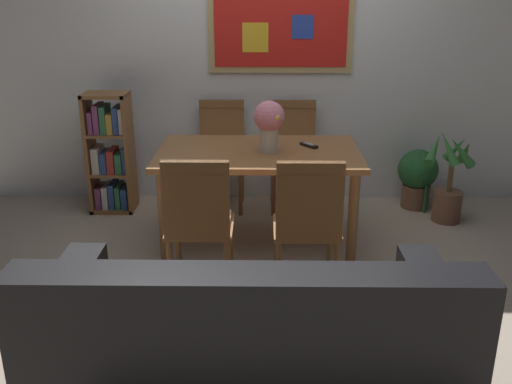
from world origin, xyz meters
TOP-DOWN VIEW (x-y plane):
  - ground_plane at (0.00, 0.00)m, footprint 12.00×12.00m
  - wall_back_with_painting at (0.00, 1.44)m, footprint 5.20×0.14m
  - dining_table at (-0.04, 0.38)m, footprint 1.43×0.89m
  - dining_chair_far_right at (0.25, 1.19)m, footprint 0.40×0.41m
  - dining_chair_near_right at (0.26, -0.41)m, footprint 0.40×0.41m
  - dining_chair_near_left at (-0.38, -0.40)m, footprint 0.40×0.41m
  - dining_chair_far_left at (-0.36, 1.19)m, footprint 0.40×0.41m
  - leather_couch at (-0.06, -1.41)m, footprint 1.80×0.84m
  - bookshelf at (-1.28, 1.06)m, footprint 0.36×0.28m
  - potted_ivy at (1.32, 1.15)m, footprint 0.34×0.34m
  - potted_palm at (1.50, 0.84)m, footprint 0.39×0.40m
  - flower_vase at (0.04, 0.36)m, footprint 0.22×0.22m
  - tv_remote at (0.33, 0.49)m, footprint 0.13×0.15m

SIDE VIEW (x-z plane):
  - ground_plane at x=0.00m, z-range 0.00..0.00m
  - potted_ivy at x=1.32m, z-range 0.00..0.57m
  - leather_couch at x=-0.06m, z-range -0.11..0.73m
  - potted_palm at x=1.50m, z-range -0.07..0.70m
  - bookshelf at x=-1.28m, z-range -0.02..0.99m
  - dining_chair_far_right at x=0.25m, z-range 0.08..0.99m
  - dining_chair_near_right at x=0.26m, z-range 0.08..0.99m
  - dining_chair_near_left at x=-0.38m, z-range 0.08..0.99m
  - dining_chair_far_left at x=-0.36m, z-range 0.08..0.99m
  - dining_table at x=-0.04m, z-range 0.27..0.99m
  - tv_remote at x=0.33m, z-range 0.72..0.75m
  - flower_vase at x=0.04m, z-range 0.76..1.12m
  - wall_back_with_painting at x=0.00m, z-range 0.00..2.60m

